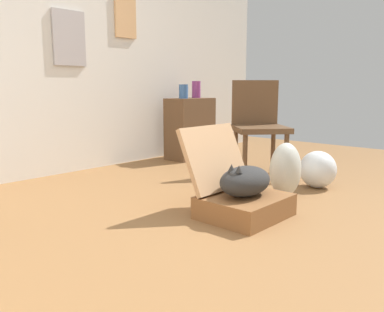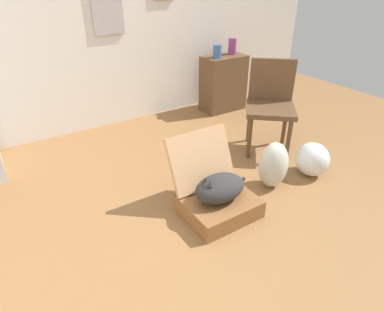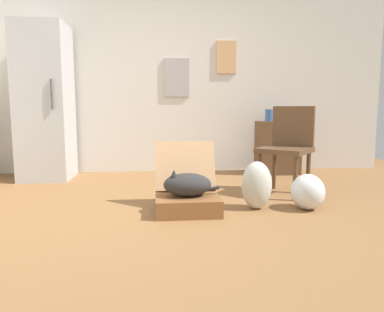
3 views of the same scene
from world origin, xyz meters
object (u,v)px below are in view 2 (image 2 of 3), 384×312
vase_short (232,46)px  chair (271,102)px  side_table (223,83)px  plastic_bag_white (273,165)px  vase_tall (217,51)px  cat (219,188)px  suitcase_base (219,206)px  plastic_bag_clear (312,159)px

vase_short → chair: size_ratio=0.22×
side_table → vase_short: 0.48m
plastic_bag_white → vase_tall: 1.89m
plastic_bag_white → vase_short: bearing=62.5°
cat → vase_short: 2.44m
suitcase_base → vase_short: size_ratio=2.73×
cat → vase_tall: bearing=54.3°
vase_tall → vase_short: vase_short is taller
plastic_bag_white → chair: bearing=49.9°
suitcase_base → chair: bearing=29.6°
plastic_bag_clear → vase_short: vase_short is taller
vase_tall → cat: bearing=-125.7°
side_table → vase_tall: (-0.14, -0.03, 0.44)m
plastic_bag_white → vase_short: size_ratio=2.13×
plastic_bag_clear → suitcase_base: bearing=179.9°
side_table → chair: chair is taller
suitcase_base → plastic_bag_clear: plastic_bag_clear is taller
suitcase_base → side_table: bearing=51.9°
plastic_bag_clear → vase_short: 1.98m
suitcase_base → plastic_bag_white: size_ratio=1.28×
chair → suitcase_base: bearing=-109.2°
plastic_bag_clear → vase_short: bearing=75.7°
cat → vase_short: size_ratio=2.45×
side_table → vase_tall: vase_tall is taller
plastic_bag_white → vase_tall: size_ratio=2.67×
suitcase_base → vase_short: (1.53, 1.80, 0.75)m
cat → side_table: side_table is taller
plastic_bag_clear → chair: 0.72m
plastic_bag_clear → vase_short: (0.46, 1.81, 0.66)m
suitcase_base → vase_tall: bearing=54.4°
suitcase_base → side_table: size_ratio=0.76×
chair → side_table: bearing=117.2°
vase_short → chair: vase_short is taller
suitcase_base → plastic_bag_clear: 1.08m
plastic_bag_white → chair: size_ratio=0.47×
vase_tall → chair: bearing=-97.3°
plastic_bag_white → plastic_bag_clear: size_ratio=1.35×
cat → vase_short: bearing=49.5°
chair → cat: bearing=-109.3°
plastic_bag_clear → vase_short: size_ratio=1.58×
cat → vase_tall: size_ratio=3.07×
cat → vase_tall: (1.25, 1.75, 0.55)m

